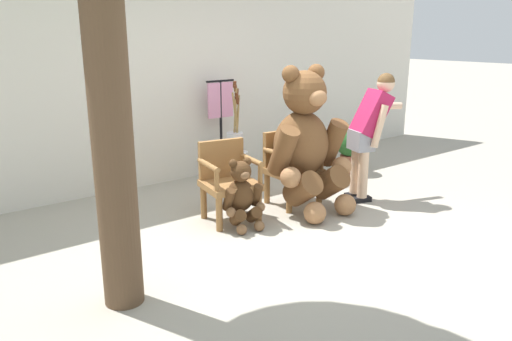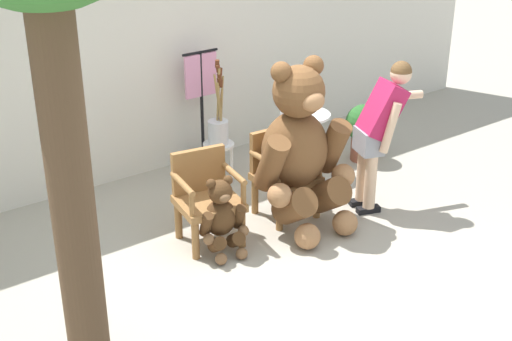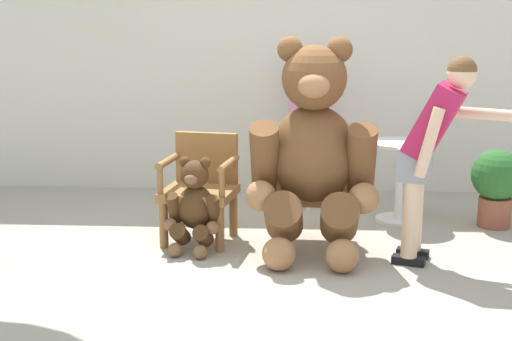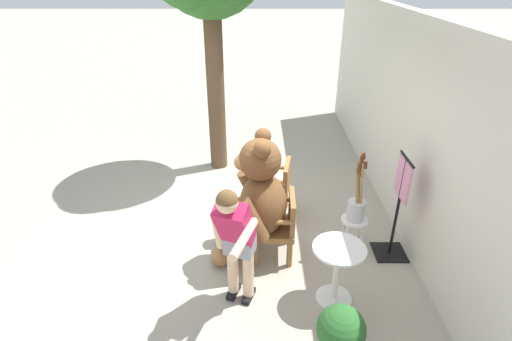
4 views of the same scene
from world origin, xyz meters
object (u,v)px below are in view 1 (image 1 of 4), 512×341
Objects in this scene: white_stool at (235,160)px; round_side_table at (304,149)px; teddy_bear_large at (306,141)px; wooden_chair_left at (228,179)px; person_visitor at (370,126)px; wooden_chair_right at (290,166)px; teddy_bear_small at (242,194)px; potted_plant at (350,146)px; clothing_display_stand at (221,127)px; brush_bucket at (235,137)px.

round_side_table is at bearing -23.00° from white_stool.
wooden_chair_left is at bearing 163.20° from teddy_bear_large.
white_stool is at bearing 123.31° from person_visitor.
wooden_chair_right is 0.96m from teddy_bear_small.
teddy_bear_small is at bearing -93.43° from wooden_chair_left.
teddy_bear_small is 1.09× the size of potted_plant.
person_visitor is at bearing -128.30° from potted_plant.
clothing_display_stand is (-0.01, 1.45, 0.26)m from wooden_chair_right.
brush_bucket is (-0.95, 1.45, -0.24)m from person_visitor.
wooden_chair_right is at bearing -83.82° from brush_bucket.
wooden_chair_left is 1.26× the size of potted_plant.
wooden_chair_right is 0.63× the size of clothing_display_stand.
wooden_chair_left is at bearing -128.87° from white_stool.
clothing_display_stand is at bearing 149.02° from potted_plant.
round_side_table is at bearing -23.01° from brush_bucket.
round_side_table is (0.89, -0.38, -0.22)m from brush_bucket.
wooden_chair_right is 0.99m from round_side_table.
wooden_chair_left is 1.87× the size of white_stool.
teddy_bear_large is 3.59× the size of white_stool.
person_visitor is (1.76, -0.19, 0.55)m from teddy_bear_small.
person_visitor is (0.84, -0.47, 0.45)m from wooden_chair_right.
clothing_display_stand is at bearing 90.19° from teddy_bear_large.
brush_bucket is (-0.11, 0.98, 0.21)m from wooden_chair_right.
teddy_bear_large is (-0.01, -0.27, 0.35)m from wooden_chair_right.
wooden_chair_left is 0.93× the size of brush_bucket.
person_visitor reaches higher than white_stool.
wooden_chair_left is at bearing 86.57° from teddy_bear_small.
potted_plant is at bearing 11.06° from wooden_chair_left.
teddy_bear_large is 0.88m from person_visitor.
potted_plant reaches higher than white_stool.
potted_plant is at bearing 16.97° from wooden_chair_right.
person_visitor reaches higher than clothing_display_stand.
clothing_display_stand is (0.90, 1.73, 0.36)m from teddy_bear_small.
brush_bucket reaches higher than wooden_chair_right.
person_visitor is 3.33× the size of white_stool.
round_side_table is (0.78, 0.60, -0.01)m from wooden_chair_right.
round_side_table reaches higher than white_stool.
clothing_display_stand is at bearing 90.44° from wooden_chair_right.
clothing_display_stand is (0.89, 1.45, 0.26)m from wooden_chair_left.
white_stool is 1.78m from potted_plant.
white_stool is at bearing -101.79° from clothing_display_stand.
wooden_chair_right is at bearing 150.81° from person_visitor.
clothing_display_stand is (-0.80, 0.85, 0.27)m from round_side_table.
teddy_bear_small is 0.54× the size of clothing_display_stand.
clothing_display_stand reaches higher than teddy_bear_small.
wooden_chair_right reaches higher than round_side_table.
white_stool is (-0.11, 0.98, -0.11)m from wooden_chair_right.
teddy_bear_small is at bearing -152.66° from round_side_table.
wooden_chair_right reaches higher than potted_plant.
wooden_chair_right is 1.87× the size of white_stool.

